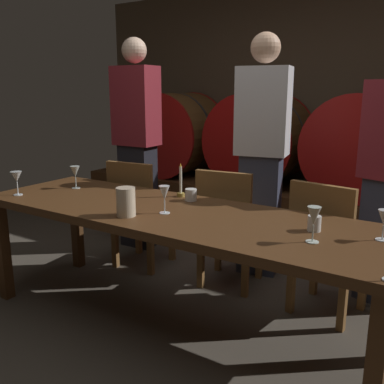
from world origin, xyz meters
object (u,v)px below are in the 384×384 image
at_px(chair_center, 228,223).
at_px(wine_barrel_far_left, 176,134).
at_px(wine_barrel_center_right, 362,146).
at_px(wine_glass_right, 384,219).
at_px(cup_left, 191,195).
at_px(guest_left, 137,143).
at_px(wine_glass_far_left, 16,177).
at_px(wine_barrel_center_left, 260,139).
at_px(dining_table, 173,222).
at_px(pitcher, 126,202).
at_px(wine_glass_center_right, 314,217).
at_px(chair_left, 138,209).
at_px(candle_center, 181,187).
at_px(cup_right, 314,223).
at_px(wine_glass_center_left, 164,194).
at_px(wine_glass_left, 75,172).
at_px(guest_center, 262,155).
at_px(chair_right, 326,243).

bearing_deg(chair_center, wine_barrel_far_left, -52.86).
xyz_separation_m(wine_barrel_center_right, wine_glass_right, (0.52, -2.10, -0.08)).
height_order(wine_barrel_far_left, cup_left, wine_barrel_far_left).
distance_m(wine_barrel_center_right, guest_left, 2.07).
relative_size(wine_glass_far_left, cup_left, 2.11).
bearing_deg(chair_center, wine_barrel_center_left, -80.85).
relative_size(dining_table, pitcher, 15.81).
bearing_deg(guest_left, wine_barrel_center_right, -145.79).
bearing_deg(wine_glass_center_right, chair_left, 156.99).
height_order(wine_barrel_far_left, wine_glass_center_right, wine_barrel_far_left).
relative_size(candle_center, cup_right, 2.86).
distance_m(candle_center, wine_glass_center_left, 0.40).
relative_size(pitcher, wine_glass_left, 1.01).
xyz_separation_m(wine_barrel_far_left, candle_center, (1.35, -1.90, -0.12)).
bearing_deg(candle_center, chair_left, 154.69).
relative_size(guest_left, wine_glass_center_right, 11.00).
xyz_separation_m(wine_barrel_far_left, wine_glass_center_right, (2.34, -2.30, -0.06)).
bearing_deg(wine_barrel_center_left, wine_glass_left, -103.04).
xyz_separation_m(candle_center, pitcher, (-0.01, -0.53, 0.02)).
height_order(wine_barrel_center_left, wine_glass_far_left, wine_barrel_center_left).
height_order(chair_left, wine_glass_right, same).
bearing_deg(wine_glass_center_right, guest_center, 123.63).
bearing_deg(wine_glass_left, wine_barrel_far_left, 105.42).
bearing_deg(wine_barrel_center_right, guest_center, -112.62).
xyz_separation_m(wine_barrel_center_right, chair_right, (0.14, -1.60, -0.42)).
distance_m(chair_right, wine_glass_far_left, 2.04).
distance_m(wine_barrel_center_left, chair_right, 2.02).
height_order(wine_barrel_far_left, chair_left, wine_barrel_far_left).
distance_m(wine_glass_far_left, cup_left, 1.16).
relative_size(dining_table, guest_left, 1.37).
xyz_separation_m(chair_right, wine_glass_far_left, (-1.82, -0.85, 0.36)).
xyz_separation_m(wine_barrel_center_right, candle_center, (-0.74, -1.90, -0.12)).
distance_m(wine_barrel_center_right, chair_right, 1.66).
bearing_deg(wine_barrel_center_left, candle_center, -81.57).
bearing_deg(wine_glass_center_right, guest_left, 150.75).
xyz_separation_m(dining_table, wine_glass_center_right, (0.84, -0.09, 0.19)).
bearing_deg(wine_barrel_far_left, pitcher, -61.13).
bearing_deg(candle_center, wine_barrel_center_left, 98.43).
xyz_separation_m(chair_left, wine_glass_center_left, (0.75, -0.66, 0.36)).
bearing_deg(cup_left, chair_center, 81.42).
distance_m(pitcher, cup_right, 1.00).
height_order(pitcher, cup_left, pitcher).
height_order(guest_left, cup_left, guest_left).
distance_m(wine_barrel_center_right, chair_center, 1.71).
relative_size(dining_table, chair_center, 2.89).
xyz_separation_m(wine_barrel_center_right, wine_glass_left, (-1.50, -2.10, -0.06)).
xyz_separation_m(wine_barrel_center_left, wine_glass_left, (-0.49, -2.10, -0.06)).
bearing_deg(wine_glass_center_left, wine_barrel_far_left, 123.20).
bearing_deg(wine_glass_far_left, cup_left, 25.23).
distance_m(dining_table, wine_glass_center_left, 0.19).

